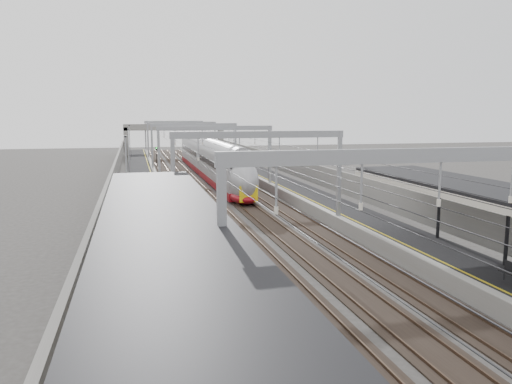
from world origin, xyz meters
TOP-DOWN VIEW (x-y plane):
  - platform_left at (-8.00, 45.00)m, footprint 4.00×120.00m
  - platform_right at (8.00, 45.00)m, footprint 4.00×120.00m
  - tracks at (0.00, 45.00)m, footprint 11.40×140.00m
  - overhead_line at (0.00, 51.62)m, footprint 13.00×140.00m
  - canopy_left at (-8.02, 2.99)m, footprint 4.40×30.00m
  - overbridge at (0.00, 100.00)m, footprint 22.00×2.20m
  - wall_left at (-11.20, 45.00)m, footprint 0.30×120.00m
  - wall_right at (11.20, 45.00)m, footprint 0.30×120.00m
  - train at (1.50, 56.17)m, footprint 2.83×51.65m
  - signal_green at (-5.20, 73.05)m, footprint 0.32×0.32m
  - signal_red_near at (3.20, 64.41)m, footprint 0.32×0.32m
  - signal_red_far at (5.40, 69.50)m, footprint 0.32×0.32m

SIDE VIEW (x-z plane):
  - tracks at x=0.00m, z-range -0.05..0.15m
  - platform_left at x=-8.00m, z-range 0.00..1.00m
  - platform_right at x=8.00m, z-range 0.00..1.00m
  - wall_left at x=-11.20m, z-range 0.00..3.20m
  - wall_right at x=11.20m, z-range 0.00..3.20m
  - train at x=1.50m, z-range -0.05..4.43m
  - signal_green at x=-5.20m, z-range 0.68..4.15m
  - signal_red_near at x=3.20m, z-range 0.68..4.15m
  - signal_red_far at x=5.40m, z-range 0.68..4.15m
  - canopy_left at x=-8.02m, z-range 2.97..7.21m
  - overbridge at x=0.00m, z-range 1.86..8.76m
  - overhead_line at x=0.00m, z-range 2.84..9.44m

